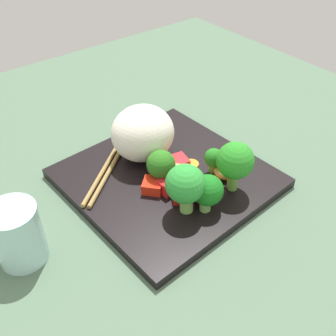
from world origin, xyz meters
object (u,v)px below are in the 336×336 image
Objects in this scene: carrot_slice_3 at (213,180)px; chopstick_pair at (113,158)px; drinking_glass at (18,234)px; square_plate at (167,178)px; rice_mound at (144,132)px; broccoli_floret_2 at (214,159)px.

carrot_slice_3 is 17.00cm from chopstick_pair.
square_plate is at bearing 89.95° from drinking_glass.
square_plate is at bearing -3.03° from rice_mound.
rice_mound is at bearing -160.81° from carrot_slice_3.
rice_mound is at bearing 118.52° from chopstick_pair.
carrot_slice_3 is (12.12, 4.22, -4.32)cm from rice_mound.
chopstick_pair is (-8.46, -4.64, 1.11)cm from square_plate.
square_plate is 13.86× the size of carrot_slice_3.
chopstick_pair is 2.28× the size of drinking_glass.
broccoli_floret_2 is 0.54× the size of drinking_glass.
broccoli_floret_2 reaches higher than carrot_slice_3.
square_plate is 3.36× the size of drinking_glass.
rice_mound is 25.15cm from drinking_glass.
broccoli_floret_2 reaches higher than square_plate.
rice_mound is 13.54cm from carrot_slice_3.
square_plate is 6.20× the size of broccoli_floret_2.
square_plate is at bearing 80.94° from chopstick_pair.
chopstick_pair is (-2.18, -4.98, -4.22)cm from rice_mound.
chopstick_pair is at bearing 113.60° from drinking_glass.
broccoli_floret_2 is at bearing 28.36° from rice_mound.
rice_mound reaches higher than square_plate.
broccoli_floret_2 is 30.23cm from drinking_glass.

